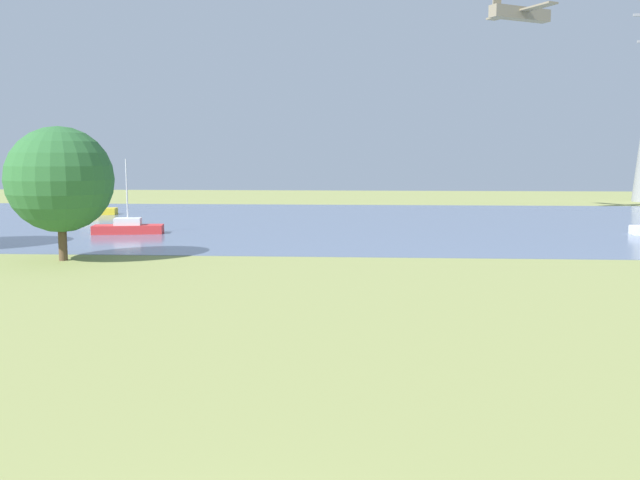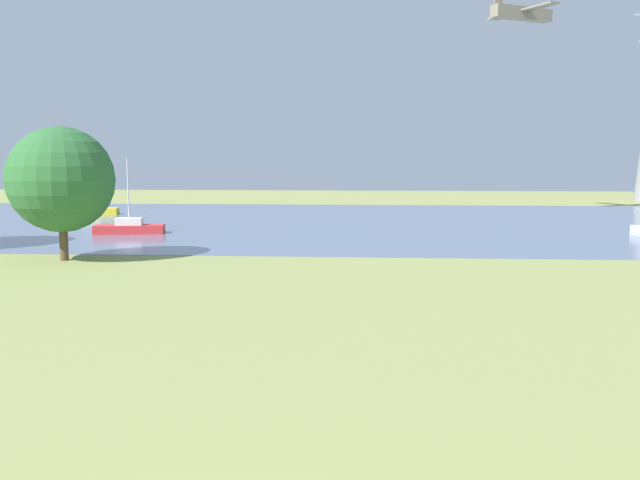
# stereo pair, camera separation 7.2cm
# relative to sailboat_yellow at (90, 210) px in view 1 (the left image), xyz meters

# --- Properties ---
(ground_plane) EXTENTS (160.00, 160.00, 0.00)m
(ground_plane) POSITION_rel_sailboat_yellow_xyz_m (23.56, -33.63, -0.45)
(ground_plane) COLOR #8C9351
(water_surface) EXTENTS (140.00, 40.00, 0.02)m
(water_surface) POSITION_rel_sailboat_yellow_xyz_m (23.56, -5.63, -0.44)
(water_surface) COLOR slate
(water_surface) RESTS_ON ground
(sailboat_yellow) EXTENTS (4.96, 2.17, 5.36)m
(sailboat_yellow) POSITION_rel_sailboat_yellow_xyz_m (0.00, 0.00, 0.00)
(sailboat_yellow) COLOR yellow
(sailboat_yellow) RESTS_ON water_surface
(sailboat_red) EXTENTS (4.98, 2.29, 5.20)m
(sailboat_red) POSITION_rel_sailboat_yellow_xyz_m (8.91, -15.30, -0.00)
(sailboat_red) COLOR red
(sailboat_red) RESTS_ON water_surface
(tree_west_near) EXTENTS (5.47, 5.47, 6.97)m
(tree_west_near) POSITION_rel_sailboat_yellow_xyz_m (9.76, -27.73, 3.78)
(tree_west_near) COLOR brown
(tree_west_near) RESTS_ON ground
(light_aircraft) EXTENTS (6.12, 7.86, 2.10)m
(light_aircraft) POSITION_rel_sailboat_yellow_xyz_m (39.51, 4.08, 17.99)
(light_aircraft) COLOR gray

